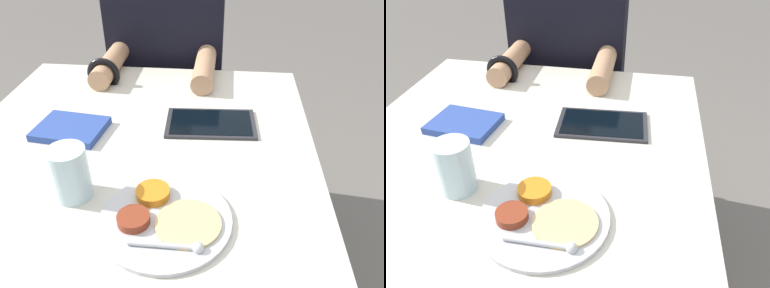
% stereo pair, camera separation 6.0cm
% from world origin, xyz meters
% --- Properties ---
extents(dining_table, '(0.92, 1.04, 0.72)m').
position_xyz_m(dining_table, '(0.00, 0.00, 0.36)').
color(dining_table, beige).
rests_on(dining_table, ground_plane).
extents(thali_tray, '(0.26, 0.26, 0.03)m').
position_xyz_m(thali_tray, '(0.12, -0.23, 0.72)').
color(thali_tray, '#B7BABF').
rests_on(thali_tray, dining_table).
extents(red_notebook, '(0.19, 0.16, 0.02)m').
position_xyz_m(red_notebook, '(-0.18, 0.07, 0.72)').
color(red_notebook, silver).
rests_on(red_notebook, dining_table).
extents(tablet_device, '(0.25, 0.17, 0.01)m').
position_xyz_m(tablet_device, '(0.19, 0.14, 0.72)').
color(tablet_device, '#28282D').
rests_on(tablet_device, dining_table).
extents(person_diner, '(0.44, 0.48, 1.20)m').
position_xyz_m(person_diner, '(-0.01, 0.68, 0.56)').
color(person_diner, black).
rests_on(person_diner, ground_plane).
extents(drinking_glass, '(0.08, 0.08, 0.12)m').
position_xyz_m(drinking_glass, '(-0.08, -0.17, 0.78)').
color(drinking_glass, silver).
rests_on(drinking_glass, dining_table).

